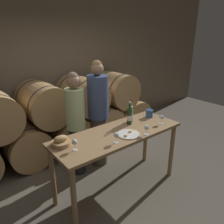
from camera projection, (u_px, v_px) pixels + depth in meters
name	position (u px, v px, depth m)	size (l,w,h in m)	color
ground_plane	(118.00, 188.00, 3.25)	(10.00, 10.00, 0.00)	#665E51
stone_wall_back	(47.00, 63.00, 4.28)	(10.00, 0.12, 3.20)	#7F705B
barrel_stack	(65.00, 117.00, 4.18)	(3.95, 0.94, 1.38)	tan
tasting_table	(118.00, 140.00, 2.98)	(1.84, 0.67, 0.92)	#99754C
person_left	(76.00, 123.00, 3.34)	(0.29, 0.29, 1.66)	#232326
person_right	(98.00, 114.00, 3.57)	(0.34, 0.34, 1.79)	#4C4238
wine_bottle_red	(129.00, 116.00, 3.14)	(0.07, 0.07, 0.34)	#193819
wine_bottle_white	(131.00, 114.00, 3.23)	(0.07, 0.07, 0.35)	#ADBC7F
blue_crock	(149.00, 113.00, 3.43)	(0.12, 0.12, 0.12)	#335693
bread_basket	(61.00, 142.00, 2.58)	(0.23, 0.23, 0.13)	tan
cheese_plate	(129.00, 134.00, 2.85)	(0.30, 0.30, 0.04)	white
wine_glass_far_left	(75.00, 142.00, 2.46)	(0.07, 0.07, 0.14)	white
wine_glass_left	(116.00, 135.00, 2.62)	(0.07, 0.07, 0.14)	white
wine_glass_center	(146.00, 128.00, 2.83)	(0.07, 0.07, 0.14)	white
wine_glass_right	(162.00, 118.00, 3.16)	(0.07, 0.07, 0.14)	white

